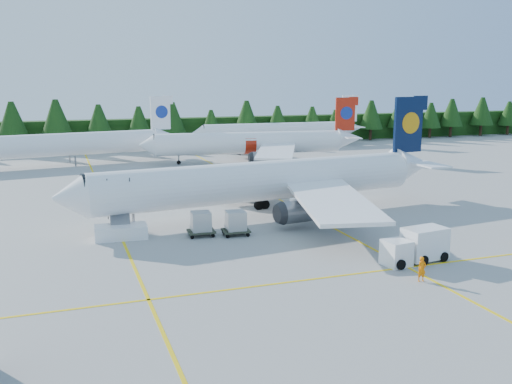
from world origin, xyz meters
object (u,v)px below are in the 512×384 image
object	(u,v)px
airliner_navy	(254,182)
airliner_red	(246,143)
service_truck	(415,246)
airstairs	(121,228)

from	to	relation	value
airliner_navy	airliner_red	bearing A→B (deg)	66.60
airliner_red	service_truck	size ratio (longest dim) A/B	6.65
airstairs	service_truck	bearing A→B (deg)	-31.93
service_truck	airliner_red	bearing A→B (deg)	77.85
airliner_red	airstairs	world-z (taller)	airliner_red
airliner_navy	service_truck	world-z (taller)	airliner_navy
service_truck	airstairs	bearing A→B (deg)	137.27
airliner_navy	airstairs	bearing A→B (deg)	-172.60
airliner_red	airliner_navy	bearing A→B (deg)	-99.78
airliner_navy	airliner_red	size ratio (longest dim) A/B	1.11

